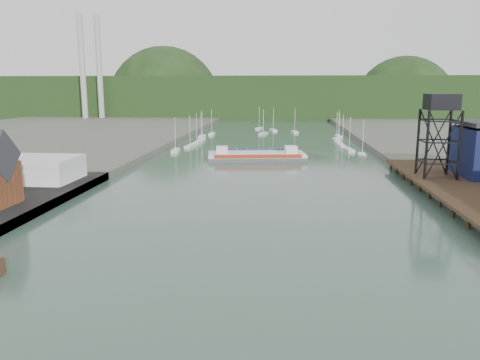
# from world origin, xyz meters

# --- Properties ---
(ground) EXTENTS (600.00, 600.00, 0.00)m
(ground) POSITION_xyz_m (0.00, 0.00, 0.00)
(ground) COLOR #304B41
(ground) RESTS_ON ground
(east_pier) EXTENTS (14.00, 70.00, 2.45)m
(east_pier) POSITION_xyz_m (37.00, 45.00, 1.90)
(east_pier) COLOR black
(east_pier) RESTS_ON ground
(white_shed) EXTENTS (18.00, 12.00, 4.50)m
(white_shed) POSITION_xyz_m (-44.00, 50.00, 3.85)
(white_shed) COLOR silver
(white_shed) RESTS_ON west_quay
(lift_tower) EXTENTS (6.50, 6.50, 16.00)m
(lift_tower) POSITION_xyz_m (35.00, 58.00, 15.65)
(lift_tower) COLOR black
(lift_tower) RESTS_ON east_pier
(marina_sailboats) EXTENTS (57.71, 92.65, 0.90)m
(marina_sailboats) POSITION_xyz_m (0.08, 138.46, 0.35)
(marina_sailboats) COLOR silver
(marina_sailboats) RESTS_ON ground
(smokestacks) EXTENTS (11.20, 8.20, 60.00)m
(smokestacks) POSITION_xyz_m (-106.00, 232.50, 30.00)
(smokestacks) COLOR #ACABA6
(smokestacks) RESTS_ON ground
(distant_hills) EXTENTS (500.00, 120.00, 80.00)m
(distant_hills) POSITION_xyz_m (-3.98, 301.35, 10.38)
(distant_hills) COLOR black
(distant_hills) RESTS_ON ground
(chain_ferry) EXTENTS (27.25, 13.96, 3.75)m
(chain_ferry) POSITION_xyz_m (-2.05, 90.51, 1.08)
(chain_ferry) COLOR #505153
(chain_ferry) RESTS_ON ground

